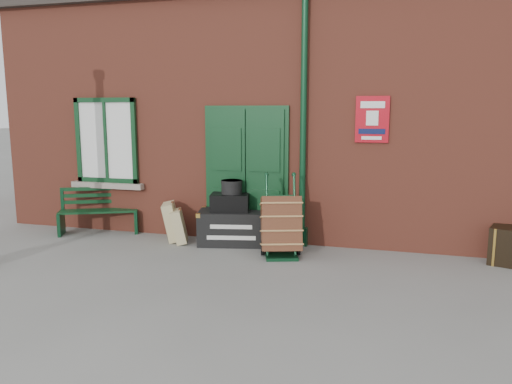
% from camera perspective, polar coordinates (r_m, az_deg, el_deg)
% --- Properties ---
extents(ground, '(80.00, 80.00, 0.00)m').
position_cam_1_polar(ground, '(7.05, -2.22, -8.79)').
color(ground, gray).
rests_on(ground, ground).
extents(station_building, '(10.30, 4.30, 4.36)m').
position_cam_1_polar(station_building, '(10.07, 3.91, 9.23)').
color(station_building, brown).
rests_on(station_building, ground).
extents(bench, '(1.41, 0.95, 0.84)m').
position_cam_1_polar(bench, '(9.39, -17.48, -1.90)').
color(bench, '#0E3519').
rests_on(bench, ground).
extents(houdini_trunk, '(1.22, 0.84, 0.56)m').
position_cam_1_polar(houdini_trunk, '(8.26, -2.63, -4.03)').
color(houdini_trunk, black).
rests_on(houdini_trunk, ground).
extents(strongbox, '(0.70, 0.57, 0.28)m').
position_cam_1_polar(strongbox, '(8.19, -2.98, -1.15)').
color(strongbox, black).
rests_on(strongbox, houdini_trunk).
extents(hatbox, '(0.40, 0.40, 0.22)m').
position_cam_1_polar(hatbox, '(8.13, -2.80, 0.57)').
color(hatbox, black).
rests_on(hatbox, strongbox).
extents(suitcase_back, '(0.44, 0.53, 0.66)m').
position_cam_1_polar(suitcase_back, '(8.54, -9.61, -3.35)').
color(suitcase_back, '#C5B581').
rests_on(suitcase_back, ground).
extents(suitcase_front, '(0.39, 0.48, 0.57)m').
position_cam_1_polar(suitcase_front, '(8.39, -8.78, -3.89)').
color(suitcase_front, '#C5B581').
rests_on(suitcase_front, ground).
extents(porter_trolley, '(0.76, 0.79, 1.22)m').
position_cam_1_polar(porter_trolley, '(7.55, 2.87, -3.81)').
color(porter_trolley, '#0D371E').
rests_on(porter_trolley, ground).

